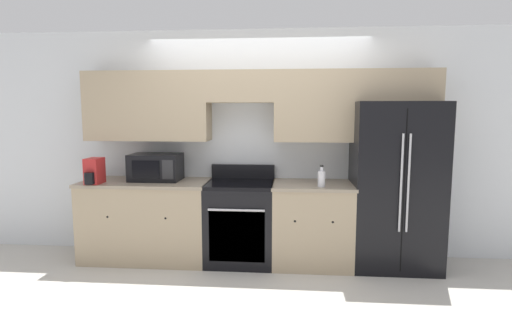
{
  "coord_description": "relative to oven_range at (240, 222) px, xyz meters",
  "views": [
    {
      "loc": [
        0.36,
        -3.98,
        1.69
      ],
      "look_at": [
        0.0,
        0.31,
        1.15
      ],
      "focal_mm": 28.0,
      "sensor_mm": 36.0,
      "label": 1
    }
  ],
  "objects": [
    {
      "name": "lower_cabinets_left",
      "position": [
        -1.07,
        -0.0,
        -0.0
      ],
      "size": [
        1.43,
        0.64,
        0.9
      ],
      "color": "tan",
      "rests_on": "ground_plane"
    },
    {
      "name": "lower_cabinets_right",
      "position": [
        0.79,
        -0.0,
        -0.0
      ],
      "size": [
        0.87,
        0.64,
        0.9
      ],
      "color": "tan",
      "rests_on": "ground_plane"
    },
    {
      "name": "refrigerator",
      "position": [
        1.67,
        0.05,
        0.43
      ],
      "size": [
        0.9,
        0.76,
        1.78
      ],
      "color": "black",
      "rests_on": "ground_plane"
    },
    {
      "name": "ground_plane",
      "position": [
        0.18,
        -0.31,
        -0.46
      ],
      "size": [
        12.0,
        12.0,
        0.0
      ],
      "primitive_type": "plane",
      "color": "beige"
    },
    {
      "name": "wall_back",
      "position": [
        0.18,
        0.27,
        1.03
      ],
      "size": [
        8.0,
        0.39,
        2.6
      ],
      "color": "silver",
      "rests_on": "ground_plane"
    },
    {
      "name": "bottle",
      "position": [
        0.87,
        -0.18,
        0.53
      ],
      "size": [
        0.08,
        0.08,
        0.23
      ],
      "color": "silver",
      "rests_on": "lower_cabinets_right"
    },
    {
      "name": "oven_range",
      "position": [
        0.0,
        0.0,
        0.0
      ],
      "size": [
        0.73,
        0.65,
        1.06
      ],
      "color": "black",
      "rests_on": "ground_plane"
    },
    {
      "name": "electric_kettle",
      "position": [
        -1.56,
        -0.22,
        0.58
      ],
      "size": [
        0.15,
        0.28,
        0.28
      ],
      "color": "#B22323",
      "rests_on": "lower_cabinets_left"
    },
    {
      "name": "microwave",
      "position": [
        -0.96,
        0.05,
        0.6
      ],
      "size": [
        0.55,
        0.38,
        0.3
      ],
      "color": "black",
      "rests_on": "lower_cabinets_left"
    }
  ]
}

